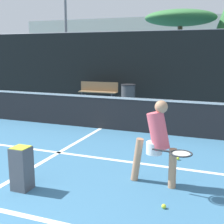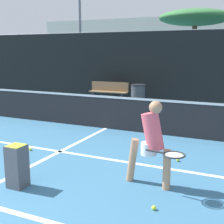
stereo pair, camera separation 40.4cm
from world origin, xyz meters
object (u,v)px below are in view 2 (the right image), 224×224
courtside_bench (109,91)px  ball_hopper (17,165)px  player_practicing (152,140)px  trash_bin (138,95)px  parked_car (196,82)px

courtside_bench → ball_hopper: bearing=-76.7°
player_practicing → courtside_bench: (-4.36, 7.56, -0.31)m
ball_hopper → courtside_bench: size_ratio=0.41×
player_practicing → trash_bin: (-2.88, 7.21, -0.35)m
trash_bin → parked_car: size_ratio=0.20×
courtside_bench → trash_bin: size_ratio=2.03×
courtside_bench → parked_car: (2.95, 4.28, 0.13)m
ball_hopper → parked_car: 12.80m
ball_hopper → player_practicing: bearing=25.9°
courtside_bench → trash_bin: bearing=-15.6°
courtside_bench → parked_car: bearing=52.9°
courtside_bench → parked_car: size_ratio=0.41×
trash_bin → parked_car: bearing=72.4°
ball_hopper → trash_bin: bearing=96.4°
player_practicing → trash_bin: bearing=118.2°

